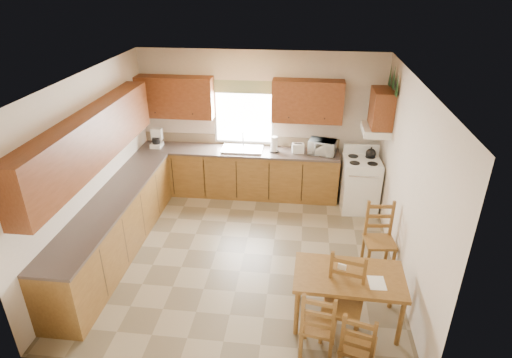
# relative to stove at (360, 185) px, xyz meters

# --- Properties ---
(floor) EXTENTS (4.50, 4.50, 0.00)m
(floor) POSITION_rel_stove_xyz_m (-1.87, -1.64, -0.47)
(floor) COLOR #817256
(floor) RESTS_ON ground
(ceiling) EXTENTS (4.50, 4.50, 0.00)m
(ceiling) POSITION_rel_stove_xyz_m (-1.87, -1.64, 2.23)
(ceiling) COLOR olive
(ceiling) RESTS_ON floor
(wall_left) EXTENTS (4.50, 4.50, 0.00)m
(wall_left) POSITION_rel_stove_xyz_m (-4.12, -1.64, 0.88)
(wall_left) COLOR beige
(wall_left) RESTS_ON floor
(wall_right) EXTENTS (4.50, 4.50, 0.00)m
(wall_right) POSITION_rel_stove_xyz_m (0.38, -1.64, 0.88)
(wall_right) COLOR beige
(wall_right) RESTS_ON floor
(wall_back) EXTENTS (4.50, 4.50, 0.00)m
(wall_back) POSITION_rel_stove_xyz_m (-1.87, 0.61, 0.88)
(wall_back) COLOR beige
(wall_back) RESTS_ON floor
(wall_front) EXTENTS (4.50, 4.50, 0.00)m
(wall_front) POSITION_rel_stove_xyz_m (-1.87, -3.89, 0.88)
(wall_front) COLOR beige
(wall_front) RESTS_ON floor
(lower_cab_back) EXTENTS (3.75, 0.60, 0.88)m
(lower_cab_back) POSITION_rel_stove_xyz_m (-2.25, 0.31, -0.03)
(lower_cab_back) COLOR brown
(lower_cab_back) RESTS_ON floor
(lower_cab_left) EXTENTS (0.60, 3.60, 0.88)m
(lower_cab_left) POSITION_rel_stove_xyz_m (-3.82, -1.79, -0.03)
(lower_cab_left) COLOR brown
(lower_cab_left) RESTS_ON floor
(counter_back) EXTENTS (3.75, 0.63, 0.04)m
(counter_back) POSITION_rel_stove_xyz_m (-2.25, 0.31, 0.43)
(counter_back) COLOR #4D3F3A
(counter_back) RESTS_ON lower_cab_back
(counter_left) EXTENTS (0.63, 3.60, 0.04)m
(counter_left) POSITION_rel_stove_xyz_m (-3.82, -1.79, 0.43)
(counter_left) COLOR #4D3F3A
(counter_left) RESTS_ON lower_cab_left
(backsplash) EXTENTS (3.75, 0.01, 0.18)m
(backsplash) POSITION_rel_stove_xyz_m (-2.25, 0.60, 0.54)
(backsplash) COLOR #897659
(backsplash) RESTS_ON counter_back
(upper_cab_back_left) EXTENTS (1.41, 0.33, 0.75)m
(upper_cab_back_left) POSITION_rel_stove_xyz_m (-3.42, 0.45, 1.38)
(upper_cab_back_left) COLOR brown
(upper_cab_back_left) RESTS_ON wall_back
(upper_cab_back_right) EXTENTS (1.25, 0.33, 0.75)m
(upper_cab_back_right) POSITION_rel_stove_xyz_m (-1.01, 0.45, 1.38)
(upper_cab_back_right) COLOR brown
(upper_cab_back_right) RESTS_ON wall_back
(upper_cab_left) EXTENTS (0.33, 3.60, 0.75)m
(upper_cab_left) POSITION_rel_stove_xyz_m (-3.96, -1.79, 1.38)
(upper_cab_left) COLOR brown
(upper_cab_left) RESTS_ON wall_left
(upper_cab_stove) EXTENTS (0.33, 0.62, 0.62)m
(upper_cab_stove) POSITION_rel_stove_xyz_m (0.21, 0.01, 1.43)
(upper_cab_stove) COLOR brown
(upper_cab_stove) RESTS_ON wall_right
(range_hood) EXTENTS (0.44, 0.62, 0.12)m
(range_hood) POSITION_rel_stove_xyz_m (0.16, 0.01, 1.05)
(range_hood) COLOR white
(range_hood) RESTS_ON wall_right
(window_frame) EXTENTS (1.13, 0.02, 1.18)m
(window_frame) POSITION_rel_stove_xyz_m (-2.17, 0.58, 1.08)
(window_frame) COLOR white
(window_frame) RESTS_ON wall_back
(window_pane) EXTENTS (1.05, 0.01, 1.10)m
(window_pane) POSITION_rel_stove_xyz_m (-2.17, 0.58, 1.08)
(window_pane) COLOR white
(window_pane) RESTS_ON wall_back
(window_valance) EXTENTS (1.19, 0.01, 0.24)m
(window_valance) POSITION_rel_stove_xyz_m (-2.17, 0.55, 1.58)
(window_valance) COLOR #3B622C
(window_valance) RESTS_ON wall_back
(sink_basin) EXTENTS (0.75, 0.45, 0.04)m
(sink_basin) POSITION_rel_stove_xyz_m (-2.17, 0.31, 0.47)
(sink_basin) COLOR silver
(sink_basin) RESTS_ON counter_back
(pine_decal_a) EXTENTS (0.22, 0.22, 0.36)m
(pine_decal_a) POSITION_rel_stove_xyz_m (0.34, -0.31, 1.91)
(pine_decal_a) COLOR #1A3E20
(pine_decal_a) RESTS_ON wall_right
(pine_decal_b) EXTENTS (0.22, 0.22, 0.36)m
(pine_decal_b) POSITION_rel_stove_xyz_m (0.34, 0.01, 1.95)
(pine_decal_b) COLOR #1A3E20
(pine_decal_b) RESTS_ON wall_right
(pine_decal_c) EXTENTS (0.22, 0.22, 0.36)m
(pine_decal_c) POSITION_rel_stove_xyz_m (0.34, 0.33, 1.91)
(pine_decal_c) COLOR #1A3E20
(pine_decal_c) RESTS_ON wall_right
(stove) EXTENTS (0.67, 0.68, 0.94)m
(stove) POSITION_rel_stove_xyz_m (0.00, 0.00, 0.00)
(stove) COLOR white
(stove) RESTS_ON floor
(coffeemaker) EXTENTS (0.24, 0.28, 0.38)m
(coffeemaker) POSITION_rel_stove_xyz_m (-3.81, 0.28, 0.64)
(coffeemaker) COLOR white
(coffeemaker) RESTS_ON counter_back
(paper_towel) EXTENTS (0.13, 0.13, 0.29)m
(paper_towel) POSITION_rel_stove_xyz_m (-1.58, 0.30, 0.60)
(paper_towel) COLOR white
(paper_towel) RESTS_ON counter_back
(toaster) EXTENTS (0.23, 0.17, 0.17)m
(toaster) POSITION_rel_stove_xyz_m (-1.14, 0.31, 0.54)
(toaster) COLOR white
(toaster) RESTS_ON counter_back
(microwave) EXTENTS (0.50, 0.41, 0.26)m
(microwave) POSITION_rel_stove_xyz_m (-0.70, 0.31, 0.58)
(microwave) COLOR white
(microwave) RESTS_ON counter_back
(dining_table) EXTENTS (1.33, 0.78, 0.70)m
(dining_table) POSITION_rel_stove_xyz_m (-0.43, -2.87, -0.12)
(dining_table) COLOR brown
(dining_table) RESTS_ON floor
(chair_near_left) EXTENTS (0.44, 0.43, 0.92)m
(chair_near_left) POSITION_rel_stove_xyz_m (-0.78, -3.41, -0.01)
(chair_near_left) COLOR brown
(chair_near_left) RESTS_ON floor
(chair_near_right) EXTENTS (0.44, 0.43, 0.87)m
(chair_near_right) POSITION_rel_stove_xyz_m (-0.37, -3.62, -0.03)
(chair_near_right) COLOR brown
(chair_near_right) RESTS_ON floor
(chair_far_left) EXTENTS (0.52, 0.51, 1.05)m
(chair_far_left) POSITION_rel_stove_xyz_m (-0.51, -3.15, 0.05)
(chair_far_left) COLOR brown
(chair_far_left) RESTS_ON floor
(chair_far_right) EXTENTS (0.46, 0.44, 1.00)m
(chair_far_right) POSITION_rel_stove_xyz_m (0.12, -1.73, 0.03)
(chair_far_right) COLOR brown
(chair_far_right) RESTS_ON floor
(table_paper) EXTENTS (0.20, 0.26, 0.00)m
(table_paper) POSITION_rel_stove_xyz_m (-0.12, -2.98, 0.23)
(table_paper) COLOR white
(table_paper) RESTS_ON dining_table
(table_card) EXTENTS (0.10, 0.05, 0.13)m
(table_card) POSITION_rel_stove_xyz_m (-0.52, -2.84, 0.29)
(table_card) COLOR white
(table_card) RESTS_ON dining_table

